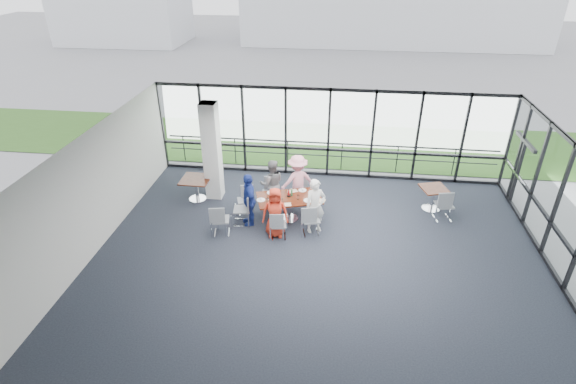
# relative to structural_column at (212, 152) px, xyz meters

# --- Properties ---
(floor) EXTENTS (12.00, 10.00, 0.02)m
(floor) POSITION_rel_structural_column_xyz_m (3.60, -3.00, -1.61)
(floor) COLOR #1D222D
(floor) RESTS_ON ground
(ceiling) EXTENTS (12.00, 10.00, 0.04)m
(ceiling) POSITION_rel_structural_column_xyz_m (3.60, -3.00, 1.60)
(ceiling) COLOR silver
(ceiling) RESTS_ON ground
(wall_left) EXTENTS (0.10, 10.00, 3.20)m
(wall_left) POSITION_rel_structural_column_xyz_m (-2.40, -3.00, 0.00)
(wall_left) COLOR silver
(wall_left) RESTS_ON ground
(wall_front) EXTENTS (12.00, 0.10, 3.20)m
(wall_front) POSITION_rel_structural_column_xyz_m (3.60, -8.00, 0.00)
(wall_front) COLOR silver
(wall_front) RESTS_ON ground
(curtain_wall_back) EXTENTS (12.00, 0.10, 3.20)m
(curtain_wall_back) POSITION_rel_structural_column_xyz_m (3.60, 2.00, 0.00)
(curtain_wall_back) COLOR white
(curtain_wall_back) RESTS_ON ground
(curtain_wall_right) EXTENTS (0.10, 10.00, 3.20)m
(curtain_wall_right) POSITION_rel_structural_column_xyz_m (9.60, -3.00, 0.00)
(curtain_wall_right) COLOR white
(curtain_wall_right) RESTS_ON ground
(exit_door) EXTENTS (0.12, 1.60, 2.10)m
(exit_door) POSITION_rel_structural_column_xyz_m (9.60, 0.75, -0.55)
(exit_door) COLOR black
(exit_door) RESTS_ON ground
(structural_column) EXTENTS (0.50, 0.50, 3.20)m
(structural_column) POSITION_rel_structural_column_xyz_m (0.00, 0.00, 0.00)
(structural_column) COLOR white
(structural_column) RESTS_ON ground
(apron) EXTENTS (80.00, 70.00, 0.02)m
(apron) POSITION_rel_structural_column_xyz_m (3.60, 7.00, -1.62)
(apron) COLOR gray
(apron) RESTS_ON ground
(grass_strip) EXTENTS (80.00, 5.00, 0.01)m
(grass_strip) POSITION_rel_structural_column_xyz_m (3.60, 5.00, -1.59)
(grass_strip) COLOR #2E531B
(grass_strip) RESTS_ON ground
(hangar_main) EXTENTS (24.00, 10.00, 6.00)m
(hangar_main) POSITION_rel_structural_column_xyz_m (7.60, 29.00, 1.40)
(hangar_main) COLOR silver
(hangar_main) RESTS_ON ground
(hangar_aux) EXTENTS (10.00, 6.00, 4.00)m
(hangar_aux) POSITION_rel_structural_column_xyz_m (-14.40, 25.00, 0.40)
(hangar_aux) COLOR silver
(hangar_aux) RESTS_ON ground
(guard_rail) EXTENTS (12.00, 0.06, 0.06)m
(guard_rail) POSITION_rel_structural_column_xyz_m (3.60, 2.60, -1.10)
(guard_rail) COLOR #2D2D33
(guard_rail) RESTS_ON ground
(main_table) EXTENTS (2.11, 1.56, 0.75)m
(main_table) POSITION_rel_structural_column_xyz_m (2.60, -1.12, -0.98)
(main_table) COLOR #3A140A
(main_table) RESTS_ON ground
(side_table_left) EXTENTS (0.92, 0.92, 0.75)m
(side_table_left) POSITION_rel_structural_column_xyz_m (-0.53, -0.30, -0.96)
(side_table_left) COLOR #3A140A
(side_table_left) RESTS_ON ground
(side_table_right) EXTENTS (0.94, 0.94, 0.75)m
(side_table_right) POSITION_rel_structural_column_xyz_m (6.98, 0.01, -0.99)
(side_table_right) COLOR #3A140A
(side_table_right) RESTS_ON ground
(diner_near_left) EXTENTS (0.79, 0.57, 1.51)m
(diner_near_left) POSITION_rel_structural_column_xyz_m (2.31, -2.03, -0.85)
(diner_near_left) COLOR red
(diner_near_left) RESTS_ON ground
(diner_near_right) EXTENTS (0.73, 0.66, 1.65)m
(diner_near_right) POSITION_rel_structural_column_xyz_m (3.41, -1.66, -0.77)
(diner_near_right) COLOR white
(diner_near_right) RESTS_ON ground
(diner_far_left) EXTENTS (0.87, 0.65, 1.60)m
(diner_far_left) POSITION_rel_structural_column_xyz_m (1.97, -0.43, -0.80)
(diner_far_left) COLOR slate
(diner_far_left) RESTS_ON ground
(diner_far_right) EXTENTS (1.24, 1.00, 1.71)m
(diner_far_right) POSITION_rel_structural_column_xyz_m (2.76, -0.22, -0.75)
(diner_far_right) COLOR pink
(diner_far_right) RESTS_ON ground
(diner_end) EXTENTS (0.86, 1.09, 1.64)m
(diner_end) POSITION_rel_structural_column_xyz_m (1.46, -1.51, -0.78)
(diner_end) COLOR navy
(diner_end) RESTS_ON ground
(chair_main_nl) EXTENTS (0.47, 0.47, 0.85)m
(chair_main_nl) POSITION_rel_structural_column_xyz_m (2.43, -2.13, -1.17)
(chair_main_nl) COLOR gray
(chair_main_nl) RESTS_ON ground
(chair_main_nr) EXTENTS (0.56, 0.56, 0.95)m
(chair_main_nr) POSITION_rel_structural_column_xyz_m (3.32, -1.83, -1.13)
(chair_main_nr) COLOR gray
(chair_main_nr) RESTS_ON ground
(chair_main_fl) EXTENTS (0.50, 0.50, 0.93)m
(chair_main_fl) POSITION_rel_structural_column_xyz_m (1.89, -0.43, -1.14)
(chair_main_fl) COLOR gray
(chair_main_fl) RESTS_ON ground
(chair_main_fr) EXTENTS (0.57, 0.57, 0.86)m
(chair_main_fr) POSITION_rel_structural_column_xyz_m (2.79, -0.10, -1.17)
(chair_main_fr) COLOR gray
(chair_main_fr) RESTS_ON ground
(chair_main_end) EXTENTS (0.53, 0.53, 0.97)m
(chair_main_end) POSITION_rel_structural_column_xyz_m (1.24, -1.54, -1.11)
(chair_main_end) COLOR gray
(chair_main_end) RESTS_ON ground
(chair_spare_la) EXTENTS (0.54, 0.54, 0.94)m
(chair_spare_la) POSITION_rel_structural_column_xyz_m (0.76, -2.14, -1.13)
(chair_spare_la) COLOR gray
(chair_spare_la) RESTS_ON ground
(chair_spare_lb) EXTENTS (0.53, 0.53, 0.85)m
(chair_spare_lb) POSITION_rel_structural_column_xyz_m (1.18, -0.91, -1.17)
(chair_spare_lb) COLOR gray
(chair_spare_lb) RESTS_ON ground
(chair_spare_r) EXTENTS (0.57, 0.57, 0.99)m
(chair_spare_r) POSITION_rel_structural_column_xyz_m (7.23, -0.55, -1.11)
(chair_spare_r) COLOR gray
(chair_spare_r) RESTS_ON ground
(plate_nl) EXTENTS (0.27, 0.27, 0.01)m
(plate_nl) POSITION_rel_structural_column_xyz_m (2.20, -1.57, -0.84)
(plate_nl) COLOR white
(plate_nl) RESTS_ON main_table
(plate_nr) EXTENTS (0.27, 0.27, 0.01)m
(plate_nr) POSITION_rel_structural_column_xyz_m (3.18, -1.24, -0.84)
(plate_nr) COLOR white
(plate_nr) RESTS_ON main_table
(plate_fl) EXTENTS (0.28, 0.28, 0.01)m
(plate_fl) POSITION_rel_structural_column_xyz_m (2.03, -0.91, -0.84)
(plate_fl) COLOR white
(plate_fl) RESTS_ON main_table
(plate_fr) EXTENTS (0.25, 0.25, 0.01)m
(plate_fr) POSITION_rel_structural_column_xyz_m (2.95, -0.64, -0.84)
(plate_fr) COLOR white
(plate_fr) RESTS_ON main_table
(plate_end) EXTENTS (0.26, 0.26, 0.01)m
(plate_end) POSITION_rel_structural_column_xyz_m (1.79, -1.39, -0.84)
(plate_end) COLOR white
(plate_end) RESTS_ON main_table
(tumbler_a) EXTENTS (0.07, 0.07, 0.14)m
(tumbler_a) POSITION_rel_structural_column_xyz_m (2.42, -1.46, -0.78)
(tumbler_a) COLOR white
(tumbler_a) RESTS_ON main_table
(tumbler_b) EXTENTS (0.07, 0.07, 0.13)m
(tumbler_b) POSITION_rel_structural_column_xyz_m (2.88, -1.20, -0.78)
(tumbler_b) COLOR white
(tumbler_b) RESTS_ON main_table
(tumbler_c) EXTENTS (0.07, 0.07, 0.13)m
(tumbler_c) POSITION_rel_structural_column_xyz_m (2.55, -0.90, -0.78)
(tumbler_c) COLOR white
(tumbler_c) RESTS_ON main_table
(tumbler_d) EXTENTS (0.07, 0.07, 0.14)m
(tumbler_d) POSITION_rel_structural_column_xyz_m (2.01, -1.51, -0.78)
(tumbler_d) COLOR white
(tumbler_d) RESTS_ON main_table
(menu_a) EXTENTS (0.33, 0.27, 0.00)m
(menu_a) POSITION_rel_structural_column_xyz_m (2.57, -1.55, -0.85)
(menu_a) COLOR white
(menu_a) RESTS_ON main_table
(menu_b) EXTENTS (0.38, 0.31, 0.00)m
(menu_b) POSITION_rel_structural_column_xyz_m (3.51, -1.19, -0.85)
(menu_b) COLOR white
(menu_b) RESTS_ON main_table
(menu_c) EXTENTS (0.35, 0.32, 0.00)m
(menu_c) POSITION_rel_structural_column_xyz_m (2.66, -0.72, -0.85)
(menu_c) COLOR white
(menu_c) RESTS_ON main_table
(condiment_caddy) EXTENTS (0.10, 0.07, 0.04)m
(condiment_caddy) POSITION_rel_structural_column_xyz_m (2.58, -1.08, -0.83)
(condiment_caddy) COLOR black
(condiment_caddy) RESTS_ON main_table
(ketchup_bottle) EXTENTS (0.06, 0.06, 0.18)m
(ketchup_bottle) POSITION_rel_structural_column_xyz_m (2.58, -1.05, -0.76)
(ketchup_bottle) COLOR #A41312
(ketchup_bottle) RESTS_ON main_table
(green_bottle) EXTENTS (0.05, 0.05, 0.20)m
(green_bottle) POSITION_rel_structural_column_xyz_m (2.66, -1.01, -0.75)
(green_bottle) COLOR #226633
(green_bottle) RESTS_ON main_table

